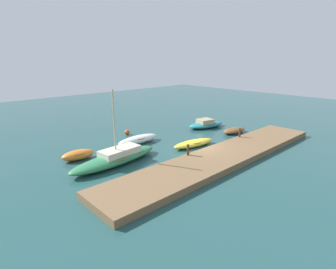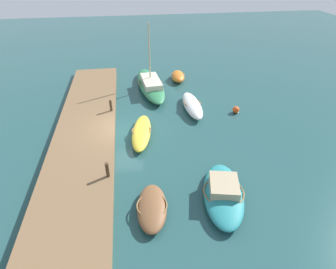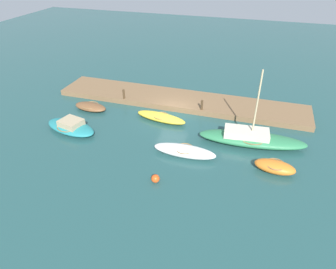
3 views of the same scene
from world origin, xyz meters
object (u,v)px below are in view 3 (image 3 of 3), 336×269
Objects in this scene: mooring_post_west at (202,105)px; mooring_post_mid_west at (124,94)px; sailboat_green at (251,138)px; dinghy_orange at (275,167)px; rowboat_brown at (90,107)px; rowboat_white at (185,151)px; marker_buoy at (155,179)px; motorboat_teal at (71,126)px; rowboat_yellow at (161,117)px.

mooring_post_mid_west reaches higher than mooring_post_west.
mooring_post_mid_west is (11.83, -3.40, 0.43)m from sailboat_green.
mooring_post_mid_west reaches higher than dinghy_orange.
rowboat_brown is (14.18, -1.27, -0.20)m from sailboat_green.
mooring_post_mid_west reaches higher than rowboat_white.
rowboat_brown is 5.93× the size of marker_buoy.
rowboat_white is (-9.51, 0.51, -0.01)m from motorboat_teal.
dinghy_orange is at bearing 155.28° from mooring_post_mid_west.
motorboat_teal is 15.59m from dinghy_orange.
mooring_post_mid_west is (-2.00, -5.80, 0.54)m from motorboat_teal.
dinghy_orange is at bearing 116.27° from sailboat_green.
motorboat_teal is 1.06× the size of rowboat_yellow.
motorboat_teal is at bearing 39.06° from rowboat_yellow.
rowboat_yellow is (-6.32, -3.73, -0.09)m from motorboat_teal.
dinghy_orange is 5.08× the size of marker_buoy.
motorboat_teal is 11.02m from mooring_post_west.
mooring_post_west is (6.23, -6.25, 0.53)m from dinghy_orange.
sailboat_green is 9.07× the size of mooring_post_mid_west.
rowboat_yellow is 3.72m from mooring_post_west.
mooring_post_mid_west is (-2.34, -2.12, 0.63)m from rowboat_brown.
rowboat_yellow is 5.25× the size of mooring_post_west.
sailboat_green is 12.32m from mooring_post_mid_west.
marker_buoy is (-6.49, 9.58, -0.66)m from mooring_post_mid_west.
mooring_post_mid_west is at bearing 0.00° from mooring_post_west.
marker_buoy is (-8.84, 7.45, -0.04)m from rowboat_brown.
sailboat_green is 3.35m from dinghy_orange.
motorboat_teal reaches higher than rowboat_brown.
rowboat_yellow is 10.17m from dinghy_orange.
motorboat_teal is 1.79× the size of dinghy_orange.
motorboat_teal is 14.04m from sailboat_green.
sailboat_green is 2.93× the size of dinghy_orange.
mooring_post_west is 9.64m from marker_buoy.
marker_buoy is at bearing 30.78° from dinghy_orange.
mooring_post_west reaches higher than rowboat_brown.
rowboat_yellow is (3.19, -4.24, -0.08)m from rowboat_white.
rowboat_white reaches higher than rowboat_brown.
rowboat_white is 1.64× the size of dinghy_orange.
marker_buoy is at bearing 124.13° from mooring_post_mid_west.
rowboat_brown is 3.22m from mooring_post_mid_west.
motorboat_teal is at bearing -23.97° from marker_buoy.
motorboat_teal is at bearing 4.58° from sailboat_green.
dinghy_orange reaches higher than rowboat_brown.
rowboat_yellow is 8.55× the size of marker_buoy.
mooring_post_mid_west reaches higher than rowboat_brown.
rowboat_white is at bearing 135.44° from rowboat_yellow.
dinghy_orange is (-1.75, 2.85, -0.10)m from sailboat_green.
motorboat_teal is 9.52m from rowboat_white.
dinghy_orange is at bearing -154.89° from marker_buoy.
rowboat_yellow is 5.22× the size of mooring_post_mid_west.
rowboat_yellow is at bearing 34.25° from mooring_post_west.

